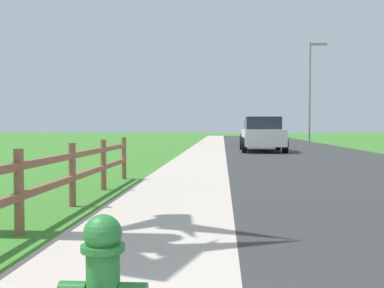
{
  "coord_description": "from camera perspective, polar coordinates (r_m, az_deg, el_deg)",
  "views": [
    {
      "loc": [
        -0.16,
        -0.68,
        1.24
      ],
      "look_at": [
        -0.75,
        8.55,
        0.88
      ],
      "focal_mm": 43.87,
      "sensor_mm": 36.0,
      "label": 1
    }
  ],
  "objects": [
    {
      "name": "fire_hydrant",
      "position": [
        2.65,
        -10.84,
        -16.46
      ],
      "size": [
        0.48,
        0.4,
        0.77
      ],
      "color": "#287233",
      "rests_on": "ground"
    },
    {
      "name": "street_lamp",
      "position": [
        32.01,
        14.31,
        7.04
      ],
      "size": [
        1.17,
        0.2,
        6.76
      ],
      "color": "gray",
      "rests_on": "ground"
    },
    {
      "name": "parked_suv_white",
      "position": [
        23.26,
        8.54,
        1.15
      ],
      "size": [
        2.11,
        4.62,
        1.69
      ],
      "color": "white",
      "rests_on": "ground"
    },
    {
      "name": "road_asphalt",
      "position": [
        27.95,
        11.21,
        -0.39
      ],
      "size": [
        7.0,
        66.0,
        0.01
      ],
      "primitive_type": "cube",
      "color": "#323232",
      "rests_on": "ground"
    },
    {
      "name": "curb_concrete",
      "position": [
        27.85,
        -2.16,
        -0.36
      ],
      "size": [
        6.0,
        66.0,
        0.01
      ],
      "primitive_type": "cube",
      "color": "#BFAFA1",
      "rests_on": "ground"
    },
    {
      "name": "ground_plane",
      "position": [
        25.71,
        4.04,
        -0.59
      ],
      "size": [
        120.0,
        120.0,
        0.0
      ],
      "primitive_type": "plane",
      "color": "#3B7929"
    },
    {
      "name": "grass_verge",
      "position": [
        28.04,
        -5.21,
        -0.35
      ],
      "size": [
        5.0,
        66.0,
        0.0
      ],
      "primitive_type": "cube",
      "color": "#3B7929",
      "rests_on": "ground"
    },
    {
      "name": "rail_fence",
      "position": [
        6.51,
        -16.92,
        -3.82
      ],
      "size": [
        0.11,
        9.51,
        0.98
      ],
      "color": "brown",
      "rests_on": "ground"
    },
    {
      "name": "parked_car_blue",
      "position": [
        30.72,
        7.98,
        1.38
      ],
      "size": [
        2.11,
        4.22,
        1.6
      ],
      "color": "navy",
      "rests_on": "ground"
    }
  ]
}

